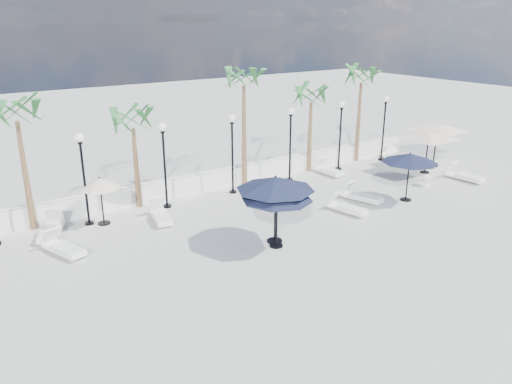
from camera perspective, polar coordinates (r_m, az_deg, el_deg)
ground at (r=19.56m, az=7.54°, el=-5.25°), size 100.00×100.00×0.00m
balustrade at (r=25.06m, az=-3.87°, el=1.56°), size 26.00×0.30×1.01m
lamppost_1 at (r=21.00m, az=-19.19°, el=2.79°), size 0.36×0.36×3.84m
lamppost_2 at (r=22.11m, az=-10.48°, el=4.34°), size 0.36×0.36×3.84m
lamppost_3 at (r=23.69m, az=-2.74°, el=5.63°), size 0.36×0.36×3.84m
lamppost_4 at (r=25.66m, az=3.96°, el=6.66°), size 0.36×0.36×3.84m
lamppost_5 at (r=27.93m, az=9.65°, el=7.46°), size 0.36×0.36×3.84m
lamppost_6 at (r=30.43m, az=14.47°, el=8.08°), size 0.36×0.36×3.84m
palm_0 at (r=20.93m, az=-25.70°, el=7.67°), size 2.60×2.60×5.50m
palm_1 at (r=22.19m, az=-13.91°, el=7.50°), size 2.60×2.60×4.70m
palm_2 at (r=24.53m, az=-1.41°, el=12.34°), size 2.60×2.60×6.10m
palm_3 at (r=27.26m, az=6.32°, el=10.44°), size 2.60×2.60×4.90m
palm_4 at (r=29.68m, az=11.95°, el=12.38°), size 2.60×2.60×5.70m
lounger_1 at (r=21.12m, az=-22.38°, el=-3.92°), size 1.49×2.24×0.80m
lounger_2 at (r=19.38m, az=-21.14°, el=-5.90°), size 1.24×2.05×0.73m
lounger_3 at (r=22.18m, az=10.35°, el=-1.73°), size 0.97×1.95×0.70m
lounger_4 at (r=21.32m, az=-10.82°, el=-2.59°), size 1.06×2.09×0.75m
lounger_5 at (r=27.51m, az=8.26°, el=2.52°), size 0.65×1.95×0.73m
lounger_6 at (r=23.70m, az=11.97°, el=-0.43°), size 1.18×2.08×0.74m
lounger_7 at (r=31.32m, az=15.45°, el=4.03°), size 0.91×1.86×0.67m
lounger_8 at (r=28.40m, az=22.70°, el=1.76°), size 0.78×2.08×0.77m
side_table_1 at (r=21.09m, az=-22.16°, el=-3.71°), size 0.59×0.59×0.57m
side_table_2 at (r=26.72m, az=18.93°, el=1.31°), size 0.53×0.53×0.51m
parasol_navy_left at (r=17.96m, az=2.42°, el=-0.28°), size 2.64×2.64×2.33m
parasol_navy_mid at (r=18.27m, az=2.23°, el=0.95°), size 2.95×2.95×2.65m
parasol_navy_right at (r=23.81m, az=17.18°, el=3.70°), size 2.58×2.58×2.31m
parasol_cream_sq_a at (r=28.55m, az=19.18°, el=6.46°), size 4.99×4.99×2.45m
parasol_cream_sq_b at (r=30.03m, az=20.08°, el=7.33°), size 5.32×5.32×2.67m
parasol_cream_small at (r=21.06m, az=-17.41°, el=0.88°), size 1.65×1.65×2.03m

